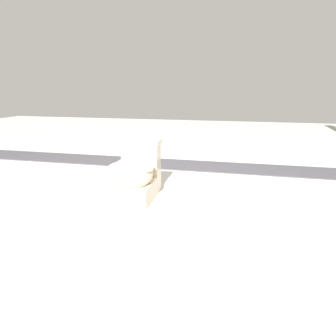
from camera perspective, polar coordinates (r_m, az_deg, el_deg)
name	(u,v)px	position (r m, az deg, el deg)	size (l,w,h in m)	color
ground_plane	(158,195)	(3.08, -1.81, -4.67)	(14.00, 14.00, 0.00)	#B7B2A8
gravel_strip	(223,167)	(4.14, 9.51, 0.13)	(0.56, 8.00, 0.01)	#423F44
toilet	(135,175)	(2.93, -5.71, -1.18)	(0.65, 0.41, 0.52)	beige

